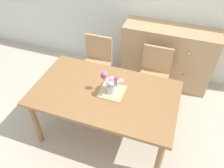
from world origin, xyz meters
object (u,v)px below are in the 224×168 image
at_px(dining_table, 105,97).
at_px(chair_right, 154,73).
at_px(flower_vase, 112,83).
at_px(chair_left, 97,61).
at_px(dresser, 167,57).

height_order(dining_table, chair_right, chair_right).
bearing_deg(chair_right, flower_vase, 65.64).
distance_m(dining_table, chair_left, 0.96).
relative_size(chair_right, flower_vase, 3.16).
distance_m(chair_left, flower_vase, 1.04).
xyz_separation_m(chair_right, dresser, (0.10, 0.50, -0.02)).
height_order(chair_right, dresser, dresser).
xyz_separation_m(chair_left, dresser, (1.00, 0.50, -0.02)).
distance_m(chair_left, dresser, 1.12).
height_order(chair_left, dresser, dresser).
bearing_deg(chair_left, dresser, -153.59).
bearing_deg(dining_table, flower_vase, 14.05).
xyz_separation_m(chair_left, flower_vase, (0.53, -0.81, 0.38)).
height_order(chair_left, chair_right, same).
distance_m(dining_table, chair_right, 0.96).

